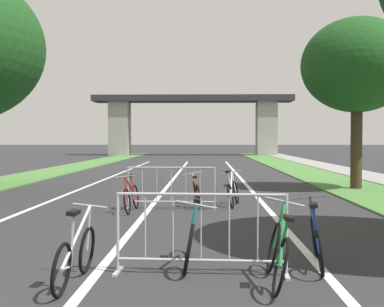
# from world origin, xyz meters

# --- Properties ---
(grass_verge_left) EXTENTS (2.53, 61.86, 0.05)m
(grass_verge_left) POSITION_xyz_m (-6.64, 25.30, 0.03)
(grass_verge_left) COLOR #477A38
(grass_verge_left) RESTS_ON ground
(grass_verge_right) EXTENTS (2.53, 61.86, 0.05)m
(grass_verge_right) POSITION_xyz_m (6.64, 25.30, 0.03)
(grass_verge_right) COLOR #477A38
(grass_verge_right) RESTS_ON ground
(sidewalk_path_right) EXTENTS (1.96, 61.86, 0.08)m
(sidewalk_path_right) POSITION_xyz_m (8.89, 25.30, 0.04)
(sidewalk_path_right) COLOR gray
(sidewalk_path_right) RESTS_ON ground
(lane_stripe_center) EXTENTS (0.14, 35.78, 0.01)m
(lane_stripe_center) POSITION_xyz_m (0.00, 17.89, 0.00)
(lane_stripe_center) COLOR silver
(lane_stripe_center) RESTS_ON ground
(lane_stripe_right_lane) EXTENTS (0.14, 35.78, 0.01)m
(lane_stripe_right_lane) POSITION_xyz_m (2.95, 17.89, 0.00)
(lane_stripe_right_lane) COLOR silver
(lane_stripe_right_lane) RESTS_ON ground
(lane_stripe_left_lane) EXTENTS (0.14, 35.78, 0.01)m
(lane_stripe_left_lane) POSITION_xyz_m (-2.95, 17.89, 0.00)
(lane_stripe_left_lane) COLOR silver
(lane_stripe_left_lane) RESTS_ON ground
(overpass_bridge) EXTENTS (21.38, 3.29, 6.42)m
(overpass_bridge) POSITION_xyz_m (0.00, 51.12, 4.30)
(overpass_bridge) COLOR #2D2D30
(overpass_bridge) RESTS_ON ground
(tree_right_maple_mid) EXTENTS (3.80, 3.80, 5.88)m
(tree_right_maple_mid) POSITION_xyz_m (6.57, 14.67, 4.24)
(tree_right_maple_mid) COLOR #3D2D1E
(tree_right_maple_mid) RESTS_ON ground
(crowd_barrier_nearest) EXTENTS (2.25, 0.55, 1.05)m
(crowd_barrier_nearest) POSITION_xyz_m (1.35, 3.84, 0.52)
(crowd_barrier_nearest) COLOR #ADADB2
(crowd_barrier_nearest) RESTS_ON ground
(crowd_barrier_second) EXTENTS (2.24, 0.49, 1.05)m
(crowd_barrier_second) POSITION_xyz_m (0.55, 9.81, 0.52)
(crowd_barrier_second) COLOR #ADADB2
(crowd_barrier_second) RESTS_ON ground
(bicycle_blue_0) EXTENTS (0.49, 1.68, 0.93)m
(bicycle_blue_0) POSITION_xyz_m (2.92, 4.30, 0.36)
(bicycle_blue_0) COLOR black
(bicycle_blue_0) RESTS_ON ground
(bicycle_silver_1) EXTENTS (0.45, 1.60, 0.93)m
(bicycle_silver_1) POSITION_xyz_m (-0.15, 3.34, 0.35)
(bicycle_silver_1) COLOR black
(bicycle_silver_1) RESTS_ON ground
(bicycle_white_2) EXTENTS (0.53, 1.63, 0.94)m
(bicycle_white_2) POSITION_xyz_m (2.12, 10.38, 0.36)
(bicycle_white_2) COLOR black
(bicycle_white_2) RESTS_ON ground
(bicycle_red_3) EXTENTS (0.46, 1.58, 0.91)m
(bicycle_red_3) POSITION_xyz_m (-0.38, 9.35, 0.35)
(bicycle_red_3) COLOR black
(bicycle_red_3) RESTS_ON ground
(bicycle_orange_4) EXTENTS (0.57, 1.61, 0.88)m
(bicycle_orange_4) POSITION_xyz_m (1.18, 10.32, 0.34)
(bicycle_orange_4) COLOR black
(bicycle_orange_4) RESTS_ON ground
(bicycle_teal_5) EXTENTS (0.52, 1.66, 0.96)m
(bicycle_teal_5) POSITION_xyz_m (1.20, 4.28, 0.37)
(bicycle_teal_5) COLOR black
(bicycle_teal_5) RESTS_ON ground
(bicycle_green_6) EXTENTS (0.56, 1.68, 1.00)m
(bicycle_green_6) POSITION_xyz_m (2.26, 3.41, 0.38)
(bicycle_green_6) COLOR black
(bicycle_green_6) RESTS_ON ground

